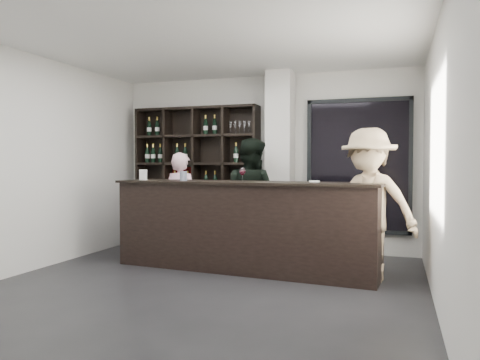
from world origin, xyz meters
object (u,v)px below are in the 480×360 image
(customer, at_px, (368,205))
(taster_black, at_px, (251,199))
(wine_shelf, at_px, (196,177))
(tasting_counter, at_px, (244,226))
(taster_pink, at_px, (181,204))

(customer, bearing_deg, taster_black, 173.43)
(wine_shelf, height_order, customer, wine_shelf)
(tasting_counter, xyz_separation_m, taster_black, (-0.14, 0.75, 0.30))
(tasting_counter, bearing_deg, taster_black, 105.06)
(wine_shelf, xyz_separation_m, customer, (2.95, -1.52, -0.27))
(taster_pink, distance_m, customer, 3.01)
(taster_pink, bearing_deg, wine_shelf, -79.38)
(taster_pink, xyz_separation_m, customer, (2.90, -0.80, 0.13))
(wine_shelf, distance_m, tasting_counter, 2.07)
(taster_black, bearing_deg, customer, 175.38)
(taster_pink, bearing_deg, tasting_counter, 156.34)
(wine_shelf, distance_m, customer, 3.33)
(wine_shelf, distance_m, taster_black, 1.43)
(taster_pink, height_order, taster_black, taster_black)
(wine_shelf, xyz_separation_m, tasting_counter, (1.33, -1.47, -0.60))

